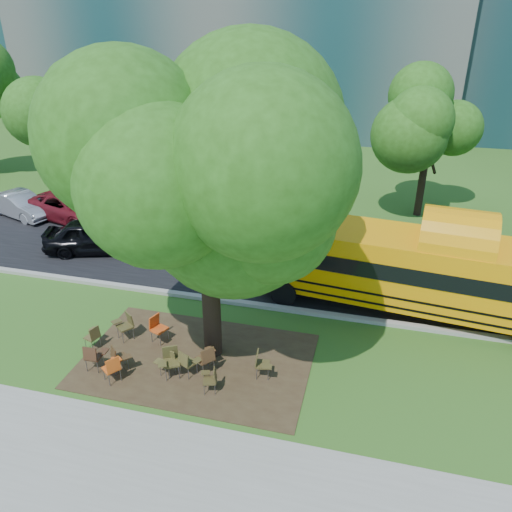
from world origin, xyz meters
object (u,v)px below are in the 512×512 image
(chair_8, at_px, (93,335))
(bg_car_silver, at_px, (21,205))
(chair_0, at_px, (93,355))
(bg_car_red, at_px, (70,207))
(chair_7, at_px, (261,362))
(chair_10, at_px, (157,326))
(chair_6, at_px, (211,378))
(chair_3, at_px, (167,360))
(chair_4, at_px, (187,361))
(chair_9, at_px, (126,323))
(chair_1, at_px, (118,356))
(school_bus, at_px, (446,275))
(main_tree, at_px, (206,184))
(chair_2, at_px, (113,366))
(chair_5, at_px, (170,359))
(chair_11, at_px, (207,357))
(black_car, at_px, (96,236))

(chair_8, height_order, bg_car_silver, bg_car_silver)
(chair_0, height_order, bg_car_red, bg_car_red)
(chair_7, height_order, chair_10, chair_10)
(chair_6, relative_size, chair_10, 0.81)
(chair_3, xyz_separation_m, chair_4, (0.61, 0.05, 0.05))
(chair_3, bearing_deg, chair_9, -21.91)
(chair_1, bearing_deg, chair_0, -121.11)
(chair_0, bearing_deg, chair_10, 53.89)
(chair_9, height_order, bg_car_red, bg_car_red)
(school_bus, distance_m, chair_6, 8.76)
(main_tree, xyz_separation_m, chair_4, (-0.36, -1.26, -5.07))
(chair_8, bearing_deg, chair_2, -115.46)
(bg_car_silver, bearing_deg, bg_car_red, -64.71)
(chair_10, bearing_deg, chair_5, 55.30)
(chair_6, height_order, chair_8, chair_8)
(chair_3, bearing_deg, bg_car_red, -34.70)
(chair_7, height_order, chair_11, chair_11)
(chair_5, xyz_separation_m, chair_6, (1.40, -0.35, -0.12))
(chair_0, relative_size, chair_7, 1.05)
(chair_3, bearing_deg, chair_11, -151.50)
(chair_8, bearing_deg, chair_7, -73.08)
(chair_0, bearing_deg, main_tree, 26.20)
(chair_4, bearing_deg, black_car, 161.33)
(chair_2, height_order, bg_car_red, bg_car_red)
(chair_6, distance_m, bg_car_silver, 17.33)
(bg_car_silver, bearing_deg, chair_7, -103.00)
(main_tree, relative_size, chair_3, 11.54)
(chair_5, xyz_separation_m, bg_car_silver, (-12.62, 9.84, 0.05))
(chair_9, bearing_deg, chair_4, -168.49)
(chair_4, relative_size, chair_5, 0.90)
(chair_7, relative_size, chair_9, 0.93)
(black_car, distance_m, bg_car_silver, 6.67)
(chair_2, height_order, black_car, black_car)
(chair_1, height_order, chair_9, chair_9)
(bg_car_silver, bearing_deg, main_tree, -103.90)
(chair_1, relative_size, chair_3, 1.08)
(chair_3, xyz_separation_m, chair_8, (-2.80, 0.58, 0.02))
(chair_7, bearing_deg, chair_3, -87.02)
(chair_2, relative_size, chair_5, 0.93)
(chair_3, bearing_deg, chair_8, -0.46)
(bg_car_silver, bearing_deg, chair_3, -109.77)
(chair_7, bearing_deg, chair_6, -60.52)
(school_bus, bearing_deg, chair_3, -140.25)
(school_bus, distance_m, chair_0, 11.77)
(chair_8, bearing_deg, main_tree, -61.71)
(school_bus, height_order, black_car, school_bus)
(chair_7, distance_m, chair_9, 4.82)
(black_car, xyz_separation_m, bg_car_silver, (-6.05, 2.79, -0.11))
(school_bus, distance_m, chair_8, 11.89)
(chair_4, distance_m, chair_8, 3.45)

